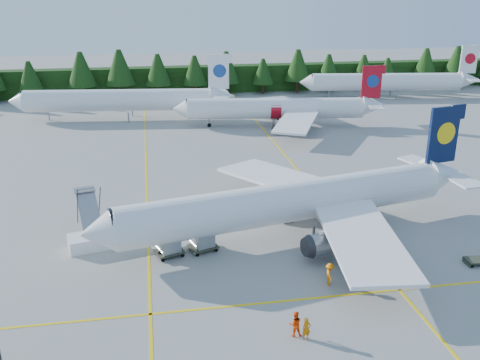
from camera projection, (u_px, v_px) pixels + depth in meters
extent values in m
plane|color=gray|center=(307.00, 261.00, 47.94)|extent=(320.00, 320.00, 0.00)
cube|color=yellow|center=(147.00, 191.00, 64.20)|extent=(0.25, 120.00, 0.01)
cube|color=yellow|center=(307.00, 181.00, 67.42)|extent=(0.25, 120.00, 0.01)
cube|color=yellow|center=(329.00, 297.00, 42.39)|extent=(80.00, 0.25, 0.01)
cube|color=black|center=(205.00, 79.00, 122.82)|extent=(220.00, 4.00, 6.00)
cylinder|color=white|center=(288.00, 202.00, 51.63)|extent=(33.41, 10.78, 3.92)
cone|color=white|center=(98.00, 232.00, 45.31)|extent=(3.50, 4.41, 3.92)
cube|color=#071438|center=(443.00, 135.00, 56.31)|extent=(3.71, 1.11, 6.08)
cube|color=white|center=(278.00, 177.00, 60.12)|extent=(12.45, 15.67, 1.11)
cylinder|color=gray|center=(272.00, 199.00, 57.60)|extent=(3.69, 2.71, 2.06)
cube|color=white|center=(362.00, 238.00, 45.60)|extent=(7.38, 15.23, 1.11)
cylinder|color=gray|center=(326.00, 244.00, 47.69)|extent=(3.69, 2.71, 2.06)
cylinder|color=gray|center=(161.00, 250.00, 48.12)|extent=(0.24, 0.24, 1.67)
cylinder|color=white|center=(275.00, 108.00, 92.67)|extent=(30.50, 7.74, 3.56)
cone|color=white|center=(181.00, 109.00, 92.17)|extent=(2.97, 3.88, 3.56)
cube|color=#AA0B1A|center=(372.00, 82.00, 91.65)|extent=(3.40, 0.78, 5.52)
cube|color=white|center=(286.00, 102.00, 100.05)|extent=(7.59, 14.09, 1.01)
cylinder|color=gray|center=(277.00, 112.00, 98.16)|extent=(3.26, 2.27, 1.87)
cube|color=white|center=(296.00, 122.00, 85.83)|extent=(10.66, 14.35, 1.01)
cylinder|color=gray|center=(283.00, 126.00, 88.46)|extent=(3.26, 2.27, 1.87)
cylinder|color=gray|center=(209.00, 123.00, 93.16)|extent=(0.21, 0.21, 1.51)
cylinder|color=white|center=(118.00, 100.00, 97.47)|extent=(33.93, 7.74, 3.96)
cone|color=white|center=(17.00, 101.00, 96.46)|extent=(3.20, 4.25, 3.96)
cube|color=white|center=(219.00, 72.00, 96.79)|extent=(3.78, 0.77, 6.14)
cylinder|color=gray|center=(49.00, 116.00, 97.71)|extent=(0.24, 0.24, 1.59)
cylinder|color=white|center=(386.00, 82.00, 116.67)|extent=(32.69, 8.29, 3.82)
cone|color=white|center=(306.00, 82.00, 116.13)|extent=(3.18, 4.15, 3.82)
cube|color=white|center=(469.00, 59.00, 115.58)|extent=(3.64, 0.83, 5.92)
cylinder|color=gray|center=(329.00, 94.00, 117.20)|extent=(0.23, 0.23, 1.53)
cube|color=white|center=(95.00, 241.00, 50.34)|extent=(5.27, 3.57, 1.26)
cube|color=gray|center=(89.00, 212.00, 51.63)|extent=(2.85, 4.87, 3.40)
cube|color=gray|center=(84.00, 189.00, 53.08)|extent=(2.33, 1.82, 0.14)
cube|color=white|center=(327.00, 212.00, 55.82)|extent=(1.96, 1.96, 1.95)
cube|color=black|center=(327.00, 208.00, 55.67)|extent=(1.68, 1.85, 0.84)
cube|color=white|center=(352.00, 206.00, 56.28)|extent=(3.46, 2.23, 2.42)
cube|color=#363D2C|center=(478.00, 260.00, 47.25)|extent=(2.30, 1.53, 0.13)
cube|color=#363D2C|center=(169.00, 251.00, 48.68)|extent=(2.95, 2.60, 0.16)
cube|color=#ACAEB1|center=(169.00, 242.00, 48.35)|extent=(2.19, 2.15, 1.74)
cube|color=#363D2C|center=(203.00, 246.00, 49.63)|extent=(2.95, 2.60, 0.16)
cube|color=#ACAEB1|center=(203.00, 237.00, 49.31)|extent=(2.19, 2.15, 1.74)
imported|color=orange|center=(306.00, 329.00, 37.04)|extent=(0.64, 0.45, 1.67)
imported|color=#FF4305|center=(295.00, 324.00, 37.38)|extent=(0.98, 0.79, 1.92)
imported|color=orange|center=(330.00, 274.00, 43.79)|extent=(0.64, 0.86, 1.93)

